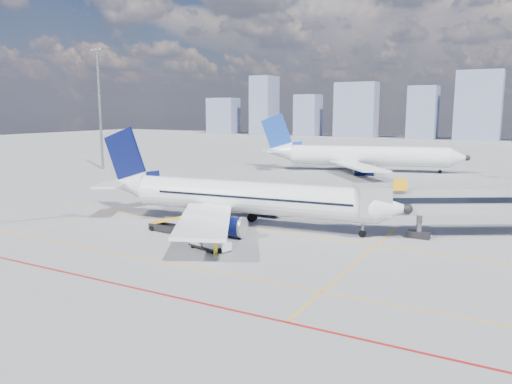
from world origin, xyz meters
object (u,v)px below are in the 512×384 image
baggage_tug (219,243)px  ramp_worker (216,248)px  second_aircraft (359,156)px  belt_loader (168,226)px  main_aircraft (238,197)px  cargo_dolly (208,238)px

baggage_tug → ramp_worker: size_ratio=1.45×
second_aircraft → belt_loader: size_ratio=7.01×
baggage_tug → ramp_worker: (0.84, -1.85, 0.11)m
ramp_worker → baggage_tug: bearing=32.2°
main_aircraft → ramp_worker: size_ratio=23.04×
baggage_tug → belt_loader: (-8.64, 3.35, -0.06)m
second_aircraft → ramp_worker: second_aircraft is taller
main_aircraft → baggage_tug: (3.65, -9.57, -2.54)m
second_aircraft → main_aircraft: bearing=-101.9°
belt_loader → ramp_worker: bearing=-24.2°
main_aircraft → cargo_dolly: size_ratio=9.49×
main_aircraft → belt_loader: size_ratio=6.12×
belt_loader → second_aircraft: bearing=93.0°
ramp_worker → main_aircraft: bearing=29.3°
second_aircraft → belt_loader: (-1.69, -60.92, -2.59)m
cargo_dolly → belt_loader: 8.30m
second_aircraft → cargo_dolly: size_ratio=10.88×
cargo_dolly → main_aircraft: bearing=117.1°
baggage_tug → cargo_dolly: bearing=-152.9°
second_aircraft → belt_loader: second_aircraft is taller
belt_loader → ramp_worker: size_ratio=3.77×
main_aircraft → ramp_worker: main_aircraft is taller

